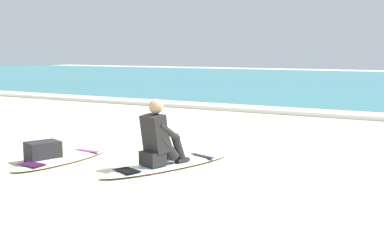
# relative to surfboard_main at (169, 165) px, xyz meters

# --- Properties ---
(ground_plane) EXTENTS (80.00, 80.00, 0.00)m
(ground_plane) POSITION_rel_surfboard_main_xyz_m (-0.61, 0.60, -0.04)
(ground_plane) COLOR beige
(sea) EXTENTS (80.00, 28.00, 0.10)m
(sea) POSITION_rel_surfboard_main_xyz_m (-0.61, 20.75, 0.01)
(sea) COLOR teal
(sea) RESTS_ON ground
(breaking_foam) EXTENTS (80.00, 0.90, 0.11)m
(breaking_foam) POSITION_rel_surfboard_main_xyz_m (-0.61, 7.05, 0.02)
(breaking_foam) COLOR white
(breaking_foam) RESTS_ON ground
(surfboard_main) EXTENTS (1.22, 2.40, 0.08)m
(surfboard_main) POSITION_rel_surfboard_main_xyz_m (0.00, 0.00, 0.00)
(surfboard_main) COLOR silver
(surfboard_main) RESTS_ON ground
(surfer_seated) EXTENTS (0.52, 0.76, 0.95)m
(surfer_seated) POSITION_rel_surfboard_main_xyz_m (-0.06, -0.18, 0.40)
(surfer_seated) COLOR #232326
(surfer_seated) RESTS_ON surfboard_main
(surfboard_spare_near) EXTENTS (0.55, 1.93, 0.08)m
(surfboard_spare_near) POSITION_rel_surfboard_main_xyz_m (-1.64, -0.49, 0.00)
(surfboard_spare_near) COLOR #EFE5C6
(surfboard_spare_near) RESTS_ON ground
(beach_bag) EXTENTS (0.51, 0.58, 0.32)m
(beach_bag) POSITION_rel_surfboard_main_xyz_m (-1.86, -0.68, 0.12)
(beach_bag) COLOR #232328
(beach_bag) RESTS_ON ground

